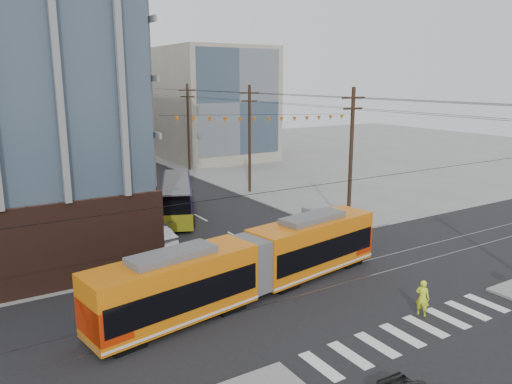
# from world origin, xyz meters

# --- Properties ---
(ground) EXTENTS (160.00, 160.00, 0.00)m
(ground) POSITION_xyz_m (0.00, 0.00, 0.00)
(ground) COLOR slate
(bg_bldg_ne_near) EXTENTS (14.00, 14.00, 16.00)m
(bg_bldg_ne_near) POSITION_xyz_m (16.00, 48.00, 8.00)
(bg_bldg_ne_near) COLOR gray
(bg_bldg_ne_near) RESTS_ON ground
(bg_bldg_ne_far) EXTENTS (16.00, 16.00, 14.00)m
(bg_bldg_ne_far) POSITION_xyz_m (18.00, 68.00, 7.00)
(bg_bldg_ne_far) COLOR #8C99A5
(bg_bldg_ne_far) RESTS_ON ground
(utility_pole_far) EXTENTS (0.30, 0.30, 11.00)m
(utility_pole_far) POSITION_xyz_m (8.50, 56.00, 5.50)
(utility_pole_far) COLOR black
(utility_pole_far) RESTS_ON ground
(streetcar) EXTENTS (18.49, 5.51, 3.53)m
(streetcar) POSITION_xyz_m (-4.46, 4.46, 1.76)
(streetcar) COLOR #D2680A
(streetcar) RESTS_ON ground
(city_bus) EXTENTS (6.65, 11.31, 3.19)m
(city_bus) POSITION_xyz_m (-1.42, 21.70, 1.59)
(city_bus) COLOR #1B1034
(city_bus) RESTS_ON ground
(parked_car_silver) EXTENTS (2.29, 4.55, 1.43)m
(parked_car_silver) POSITION_xyz_m (-6.01, 15.30, 0.72)
(parked_car_silver) COLOR silver
(parked_car_silver) RESTS_ON ground
(parked_car_white) EXTENTS (3.22, 4.55, 1.22)m
(parked_car_white) POSITION_xyz_m (-5.51, 18.05, 0.61)
(parked_car_white) COLOR #B2B2B2
(parked_car_white) RESTS_ON ground
(parked_car_grey) EXTENTS (2.71, 5.01, 1.33)m
(parked_car_grey) POSITION_xyz_m (-5.79, 23.09, 0.67)
(parked_car_grey) COLOR slate
(parked_car_grey) RESTS_ON ground
(pedestrian) EXTENTS (0.67, 0.80, 1.87)m
(pedestrian) POSITION_xyz_m (1.58, -2.08, 0.93)
(pedestrian) COLOR #E5FF26
(pedestrian) RESTS_ON ground
(jersey_barrier) EXTENTS (2.00, 4.20, 0.82)m
(jersey_barrier) POSITION_xyz_m (8.30, 13.82, 0.41)
(jersey_barrier) COLOR slate
(jersey_barrier) RESTS_ON ground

